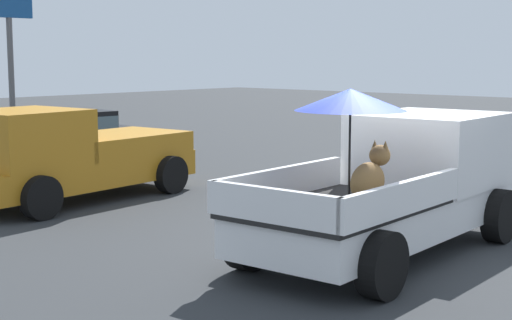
{
  "coord_description": "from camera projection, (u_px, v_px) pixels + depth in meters",
  "views": [
    {
      "loc": [
        -9.1,
        -5.72,
        2.78
      ],
      "look_at": [
        0.15,
        2.49,
        1.1
      ],
      "focal_mm": 54.67,
      "sensor_mm": 36.0,
      "label": 1
    }
  ],
  "objects": [
    {
      "name": "ground_plane",
      "position": [
        382.0,
        255.0,
        10.88
      ],
      "size": [
        80.0,
        80.0,
        0.0
      ],
      "primitive_type": "plane",
      "color": "#2D3033"
    },
    {
      "name": "parked_sedan_near",
      "position": [
        65.0,
        134.0,
        20.14
      ],
      "size": [
        4.48,
        2.38,
        1.33
      ],
      "rotation": [
        0.0,
        0.0,
        3.02
      ],
      "color": "black",
      "rests_on": "ground"
    },
    {
      "name": "motel_sign",
      "position": [
        10.0,
        35.0,
        21.14
      ],
      "size": [
        1.4,
        0.16,
        4.67
      ],
      "color": "#59595B",
      "rests_on": "ground"
    },
    {
      "name": "pickup_truck_main",
      "position": [
        399.0,
        181.0,
        11.08
      ],
      "size": [
        5.14,
        2.46,
        2.35
      ],
      "rotation": [
        0.0,
        0.0,
        0.05
      ],
      "color": "black",
      "rests_on": "ground"
    },
    {
      "name": "pickup_truck_red",
      "position": [
        68.0,
        156.0,
        14.75
      ],
      "size": [
        4.93,
        2.48,
        1.8
      ],
      "rotation": [
        0.0,
        0.0,
        3.22
      ],
      "color": "black",
      "rests_on": "ground"
    }
  ]
}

